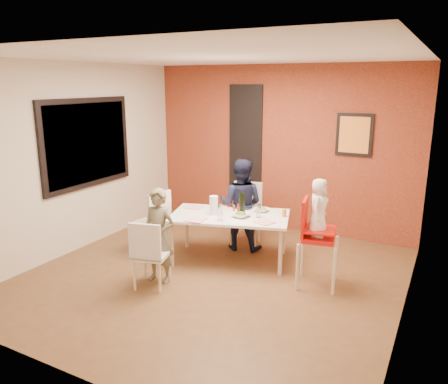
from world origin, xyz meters
The scene contains 35 objects.
ground centered at (0.00, 0.00, 0.00)m, with size 4.50×4.50×0.00m, color brown.
ceiling centered at (0.00, 0.00, 2.70)m, with size 4.50×4.50×0.02m, color white.
wall_back centered at (0.00, 2.25, 1.35)m, with size 4.50×0.02×2.70m, color beige.
wall_front centered at (0.00, -2.25, 1.35)m, with size 4.50×0.02×2.70m, color beige.
wall_left centered at (-2.25, 0.00, 1.35)m, with size 0.02×4.50×2.70m, color beige.
wall_right centered at (2.25, 0.00, 1.35)m, with size 0.02×4.50×2.70m, color beige.
brick_accent_wall centered at (0.00, 2.23, 1.35)m, with size 4.50×0.02×2.70m, color maroon.
picture_window_frame centered at (-2.22, 0.20, 1.55)m, with size 0.05×1.70×1.30m, color black.
picture_window_pane centered at (-2.21, 0.20, 1.55)m, with size 0.02×1.55×1.15m, color black.
glassblock_strip centered at (-0.60, 2.21, 1.50)m, with size 0.55×0.03×1.70m, color silver.
glassblock_surround centered at (-0.60, 2.21, 1.50)m, with size 0.60×0.03×1.76m, color black.
art_print_frame centered at (1.20, 2.21, 1.65)m, with size 0.54×0.03×0.64m, color black.
art_print_canvas centered at (1.20, 2.19, 1.65)m, with size 0.44×0.01×0.54m, color gold.
dining_table centered at (-0.06, 0.58, 0.60)m, with size 1.77×1.31×0.66m.
chair_near centered at (-0.51, -0.64, 0.48)m, with size 0.48×0.48×0.85m.
chair_far centered at (-0.14, 1.30, 0.53)m, with size 0.53×0.53×0.94m.
chair_left centered at (-1.12, 0.29, 0.52)m, with size 0.49×0.49×0.93m.
high_chair centered at (1.18, 0.38, 0.65)m, with size 0.53×0.53×1.08m.
child_near centered at (-0.53, -0.41, 0.59)m, with size 0.43×0.28×1.18m, color brown.
child_far centered at (-0.12, 1.06, 0.68)m, with size 0.66×0.51×1.35m, color black.
toddler centered at (1.21, 0.39, 0.99)m, with size 0.34×0.22×0.70m, color silver.
plate_near_left centered at (-0.35, 0.15, 0.67)m, with size 0.24×0.24×0.01m, color white.
plate_far_mid centered at (-0.16, 0.86, 0.67)m, with size 0.22×0.22×0.01m, color white.
plate_near_right centered at (0.49, 0.49, 0.67)m, with size 0.21×0.21×0.01m, color white.
plate_far_left centered at (-0.67, 0.64, 0.67)m, with size 0.22×0.22×0.01m, color white.
salad_bowl_a centered at (0.12, 0.56, 0.69)m, with size 0.24×0.24×0.06m, color white.
salad_bowl_b centered at (0.27, 0.92, 0.68)m, with size 0.20×0.20×0.05m, color silver.
wine_bottle centered at (0.09, 0.65, 0.82)m, with size 0.08×0.08×0.31m, color black.
wine_glass_a centered at (-0.05, 0.30, 0.77)m, with size 0.08×0.08×0.22m, color white.
wine_glass_b centered at (0.33, 0.66, 0.75)m, with size 0.06×0.06×0.18m, color silver.
paper_towel_roll centered at (-0.26, 0.49, 0.79)m, with size 0.11×0.11×0.26m, color silver.
condiment_red centered at (0.05, 0.64, 0.74)m, with size 0.04×0.04×0.15m, color red.
condiment_green centered at (0.07, 0.63, 0.73)m, with size 0.03×0.03×0.13m, color #387125.
condiment_brown centered at (-0.03, 0.65, 0.72)m, with size 0.03×0.03×0.12m, color brown.
sippy_cup centered at (0.63, 0.84, 0.71)m, with size 0.06×0.06×0.10m, color orange.
Camera 1 is at (2.54, -4.49, 2.43)m, focal length 35.00 mm.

